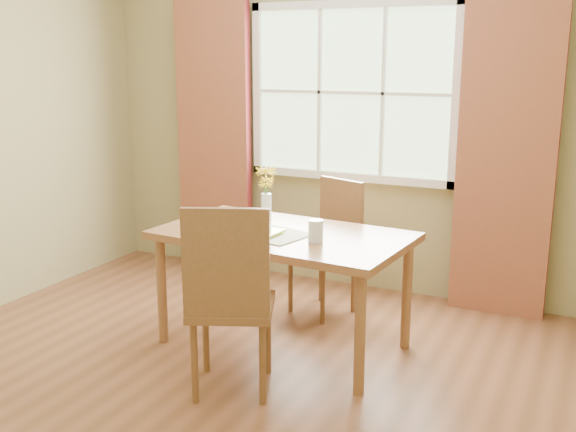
% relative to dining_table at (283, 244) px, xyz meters
% --- Properties ---
extents(room, '(4.24, 3.84, 2.74)m').
position_rel_dining_table_xyz_m(room, '(-0.04, -0.63, 0.69)').
color(room, brown).
rests_on(room, ground).
extents(window, '(1.62, 0.06, 1.32)m').
position_rel_dining_table_xyz_m(window, '(-0.04, 1.24, 0.84)').
color(window, '#B6E1AA').
rests_on(window, room).
extents(curtain_left, '(0.65, 0.08, 2.20)m').
position_rel_dining_table_xyz_m(curtain_left, '(-1.19, 1.15, 0.44)').
color(curtain_left, maroon).
rests_on(curtain_left, room).
extents(curtain_right, '(0.65, 0.08, 2.20)m').
position_rel_dining_table_xyz_m(curtain_right, '(1.11, 1.15, 0.44)').
color(curtain_right, maroon).
rests_on(curtain_right, room).
extents(dining_table, '(1.56, 0.96, 0.73)m').
position_rel_dining_table_xyz_m(dining_table, '(0.00, 0.00, 0.00)').
color(dining_table, brown).
rests_on(dining_table, room).
extents(chair_near, '(0.57, 0.57, 1.05)m').
position_rel_dining_table_xyz_m(chair_near, '(0.04, -0.70, -0.08)').
color(chair_near, brown).
rests_on(chair_near, room).
extents(chair_far, '(0.50, 0.50, 0.93)m').
position_rel_dining_table_xyz_m(chair_far, '(0.03, 0.70, -0.15)').
color(chair_far, brown).
rests_on(chair_far, room).
extents(placemat, '(0.51, 0.43, 0.01)m').
position_rel_dining_table_xyz_m(placemat, '(-0.06, -0.08, 0.08)').
color(placemat, beige).
rests_on(placemat, dining_table).
extents(plate, '(0.28, 0.28, 0.01)m').
position_rel_dining_table_xyz_m(plate, '(-0.10, -0.14, 0.09)').
color(plate, gold).
rests_on(plate, placemat).
extents(croissant_sandwich, '(0.15, 0.11, 0.11)m').
position_rel_dining_table_xyz_m(croissant_sandwich, '(-0.12, -0.11, 0.15)').
color(croissant_sandwich, '#D58648').
rests_on(croissant_sandwich, plate).
extents(water_glass, '(0.09, 0.09, 0.13)m').
position_rel_dining_table_xyz_m(water_glass, '(0.27, -0.12, 0.14)').
color(water_glass, silver).
rests_on(water_glass, dining_table).
extents(flower_vase, '(0.14, 0.14, 0.35)m').
position_rel_dining_table_xyz_m(flower_vase, '(-0.25, 0.25, 0.28)').
color(flower_vase, silver).
rests_on(flower_vase, dining_table).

